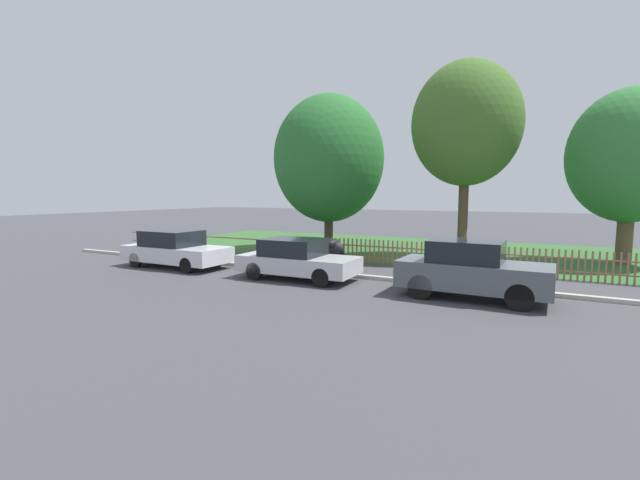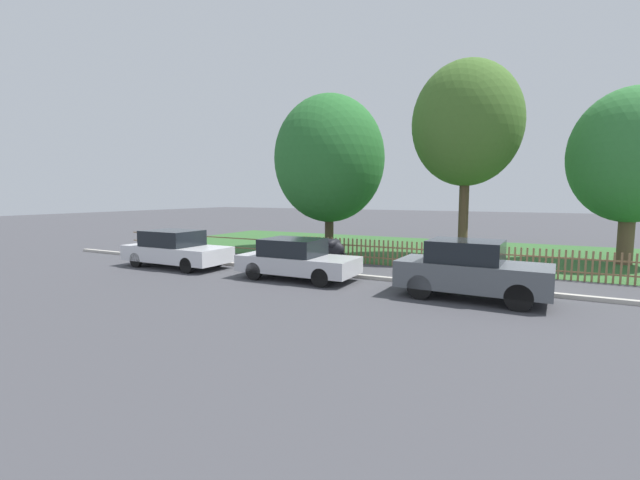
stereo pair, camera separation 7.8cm
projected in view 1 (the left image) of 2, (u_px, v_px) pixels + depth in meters
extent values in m
plane|color=#424247|center=(476.00, 290.00, 12.56)|extent=(120.00, 120.00, 0.00)
cube|color=#B2ADA3|center=(477.00, 287.00, 12.65)|extent=(36.68, 0.20, 0.12)
cube|color=#33602D|center=(501.00, 254.00, 19.98)|extent=(36.68, 10.93, 0.01)
cube|color=olive|center=(488.00, 266.00, 15.15)|extent=(36.68, 0.03, 0.05)
cube|color=olive|center=(488.00, 253.00, 15.10)|extent=(36.68, 0.03, 0.05)
cube|color=olive|center=(304.00, 248.00, 18.52)|extent=(0.06, 0.03, 1.00)
cube|color=olive|center=(308.00, 248.00, 18.43)|extent=(0.06, 0.03, 1.00)
cube|color=olive|center=(312.00, 248.00, 18.35)|extent=(0.06, 0.03, 1.00)
cube|color=olive|center=(316.00, 248.00, 18.26)|extent=(0.06, 0.03, 1.00)
cube|color=olive|center=(320.00, 249.00, 18.17)|extent=(0.06, 0.03, 1.00)
cube|color=olive|center=(324.00, 249.00, 18.09)|extent=(0.06, 0.03, 1.00)
cube|color=olive|center=(328.00, 249.00, 18.00)|extent=(0.06, 0.03, 1.00)
cube|color=olive|center=(332.00, 249.00, 17.91)|extent=(0.06, 0.03, 1.00)
cube|color=olive|center=(336.00, 250.00, 17.83)|extent=(0.06, 0.03, 1.00)
cube|color=olive|center=(340.00, 250.00, 17.74)|extent=(0.06, 0.03, 1.00)
cube|color=olive|center=(344.00, 250.00, 17.65)|extent=(0.06, 0.03, 1.00)
cube|color=olive|center=(348.00, 250.00, 17.57)|extent=(0.06, 0.03, 1.00)
cube|color=olive|center=(352.00, 251.00, 17.48)|extent=(0.06, 0.03, 1.00)
cube|color=olive|center=(357.00, 251.00, 17.39)|extent=(0.06, 0.03, 1.00)
cube|color=olive|center=(361.00, 251.00, 17.31)|extent=(0.06, 0.03, 1.00)
cube|color=olive|center=(365.00, 252.00, 17.22)|extent=(0.06, 0.03, 1.00)
cube|color=olive|center=(370.00, 252.00, 17.13)|extent=(0.06, 0.03, 1.00)
cube|color=olive|center=(374.00, 252.00, 17.05)|extent=(0.06, 0.03, 1.00)
cube|color=olive|center=(379.00, 252.00, 16.96)|extent=(0.06, 0.03, 1.00)
cube|color=olive|center=(383.00, 253.00, 16.88)|extent=(0.06, 0.03, 1.00)
cube|color=olive|center=(388.00, 253.00, 16.79)|extent=(0.06, 0.03, 1.00)
cube|color=olive|center=(393.00, 253.00, 16.70)|extent=(0.06, 0.03, 1.00)
cube|color=olive|center=(397.00, 254.00, 16.62)|extent=(0.06, 0.03, 1.00)
cube|color=olive|center=(402.00, 254.00, 16.53)|extent=(0.06, 0.03, 1.00)
cube|color=olive|center=(407.00, 254.00, 16.44)|extent=(0.06, 0.03, 1.00)
cube|color=olive|center=(412.00, 255.00, 16.36)|extent=(0.06, 0.03, 1.00)
cube|color=olive|center=(416.00, 255.00, 16.27)|extent=(0.06, 0.03, 1.00)
cube|color=olive|center=(421.00, 255.00, 16.18)|extent=(0.06, 0.03, 1.00)
cube|color=olive|center=(426.00, 256.00, 16.10)|extent=(0.06, 0.03, 1.00)
cube|color=olive|center=(431.00, 256.00, 16.01)|extent=(0.06, 0.03, 1.00)
cube|color=olive|center=(437.00, 256.00, 15.92)|extent=(0.06, 0.03, 1.00)
cube|color=olive|center=(442.00, 257.00, 15.84)|extent=(0.06, 0.03, 1.00)
cube|color=olive|center=(447.00, 257.00, 15.75)|extent=(0.06, 0.03, 1.00)
cube|color=olive|center=(452.00, 257.00, 15.66)|extent=(0.06, 0.03, 1.00)
cube|color=olive|center=(458.00, 258.00, 15.58)|extent=(0.06, 0.03, 1.00)
cube|color=olive|center=(463.00, 258.00, 15.49)|extent=(0.06, 0.03, 1.00)
cube|color=olive|center=(468.00, 258.00, 15.40)|extent=(0.06, 0.03, 1.00)
cube|color=olive|center=(474.00, 259.00, 15.32)|extent=(0.06, 0.03, 1.00)
cube|color=olive|center=(480.00, 259.00, 15.23)|extent=(0.06, 0.03, 1.00)
cube|color=olive|center=(485.00, 259.00, 15.14)|extent=(0.06, 0.03, 1.00)
cube|color=olive|center=(491.00, 260.00, 15.06)|extent=(0.06, 0.03, 1.00)
cube|color=olive|center=(497.00, 260.00, 14.97)|extent=(0.06, 0.03, 1.00)
cube|color=olive|center=(502.00, 261.00, 14.88)|extent=(0.06, 0.03, 1.00)
cube|color=olive|center=(508.00, 261.00, 14.80)|extent=(0.06, 0.03, 1.00)
cube|color=olive|center=(514.00, 261.00, 14.71)|extent=(0.06, 0.03, 1.00)
cube|color=olive|center=(520.00, 262.00, 14.63)|extent=(0.06, 0.03, 1.00)
cube|color=olive|center=(527.00, 262.00, 14.54)|extent=(0.06, 0.03, 1.00)
cube|color=olive|center=(533.00, 263.00, 14.45)|extent=(0.06, 0.03, 1.00)
cube|color=olive|center=(539.00, 263.00, 14.37)|extent=(0.06, 0.03, 1.00)
cube|color=olive|center=(545.00, 263.00, 14.28)|extent=(0.06, 0.03, 1.00)
cube|color=olive|center=(552.00, 264.00, 14.19)|extent=(0.06, 0.03, 1.00)
cube|color=olive|center=(558.00, 264.00, 14.11)|extent=(0.06, 0.03, 1.00)
cube|color=olive|center=(565.00, 265.00, 14.02)|extent=(0.06, 0.03, 1.00)
cube|color=olive|center=(572.00, 265.00, 13.93)|extent=(0.06, 0.03, 1.00)
cube|color=olive|center=(578.00, 266.00, 13.85)|extent=(0.06, 0.03, 1.00)
cube|color=olive|center=(585.00, 266.00, 13.76)|extent=(0.06, 0.03, 1.00)
cube|color=olive|center=(592.00, 267.00, 13.67)|extent=(0.06, 0.03, 1.00)
cube|color=olive|center=(599.00, 267.00, 13.59)|extent=(0.06, 0.03, 1.00)
cube|color=olive|center=(606.00, 267.00, 13.50)|extent=(0.06, 0.03, 1.00)
cube|color=olive|center=(613.00, 268.00, 13.41)|extent=(0.06, 0.03, 1.00)
cube|color=olive|center=(621.00, 268.00, 13.33)|extent=(0.06, 0.03, 1.00)
cube|color=olive|center=(628.00, 269.00, 13.24)|extent=(0.06, 0.03, 1.00)
cube|color=olive|center=(635.00, 269.00, 13.15)|extent=(0.06, 0.03, 1.00)
cube|color=silver|center=(177.00, 253.00, 16.47)|extent=(4.27, 1.79, 0.58)
cube|color=black|center=(172.00, 238.00, 16.50)|extent=(2.05, 1.60, 0.59)
cylinder|color=black|center=(217.00, 259.00, 16.60)|extent=(0.57, 0.14, 0.57)
cylinder|color=black|center=(187.00, 265.00, 15.17)|extent=(0.57, 0.14, 0.57)
cylinder|color=black|center=(169.00, 255.00, 17.82)|extent=(0.57, 0.14, 0.57)
cylinder|color=black|center=(136.00, 260.00, 16.39)|extent=(0.57, 0.14, 0.57)
cube|color=#BCBCC1|center=(298.00, 264.00, 14.11)|extent=(3.96, 1.74, 0.54)
cube|color=black|center=(293.00, 247.00, 14.14)|extent=(1.91, 1.55, 0.56)
cylinder|color=black|center=(342.00, 270.00, 14.28)|extent=(0.59, 0.15, 0.59)
cylinder|color=black|center=(321.00, 278.00, 12.90)|extent=(0.59, 0.15, 0.59)
cylinder|color=black|center=(280.00, 264.00, 15.37)|extent=(0.59, 0.15, 0.59)
cylinder|color=black|center=(254.00, 271.00, 13.99)|extent=(0.59, 0.15, 0.59)
cube|color=#51565B|center=(473.00, 275.00, 11.47)|extent=(3.94, 1.76, 0.71)
cube|color=black|center=(466.00, 251.00, 11.49)|extent=(1.91, 1.54, 0.58)
cylinder|color=black|center=(524.00, 286.00, 11.58)|extent=(0.67, 0.16, 0.67)
cylinder|color=black|center=(519.00, 298.00, 10.26)|extent=(0.67, 0.16, 0.67)
cylinder|color=black|center=(435.00, 277.00, 12.74)|extent=(0.67, 0.16, 0.67)
cylinder|color=black|center=(420.00, 287.00, 11.42)|extent=(0.67, 0.16, 0.67)
cylinder|color=black|center=(339.00, 258.00, 16.84)|extent=(0.61, 0.12, 0.60)
cylinder|color=black|center=(312.00, 256.00, 17.44)|extent=(0.61, 0.12, 0.60)
ellipsoid|color=black|center=(325.00, 248.00, 17.11)|extent=(1.68, 0.72, 0.82)
ellipsoid|color=black|center=(334.00, 243.00, 16.89)|extent=(0.41, 0.85, 0.38)
cylinder|color=#473828|center=(329.00, 222.00, 21.49)|extent=(0.44, 0.44, 2.82)
ellipsoid|color=#286B2D|center=(329.00, 159.00, 21.15)|extent=(5.44, 5.44, 6.26)
cylinder|color=brown|center=(463.00, 209.00, 18.62)|extent=(0.41, 0.41, 4.34)
ellipsoid|color=#426B28|center=(466.00, 124.00, 18.23)|extent=(4.60, 4.60, 5.29)
cylinder|color=brown|center=(625.00, 229.00, 17.04)|extent=(0.58, 0.58, 2.87)
ellipsoid|color=#337A38|center=(631.00, 155.00, 16.73)|extent=(4.58, 4.58, 5.27)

